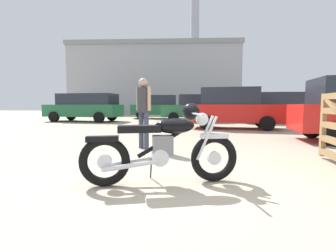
{
  "coord_description": "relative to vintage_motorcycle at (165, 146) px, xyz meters",
  "views": [
    {
      "loc": [
        0.05,
        -2.98,
        1.03
      ],
      "look_at": [
        -0.4,
        1.27,
        0.67
      ],
      "focal_mm": 26.23,
      "sensor_mm": 36.0,
      "label": 1
    }
  ],
  "objects": [
    {
      "name": "industrial_building",
      "position": [
        -4.43,
        29.02,
        3.7
      ],
      "size": [
        20.44,
        11.4,
        16.76
      ],
      "rotation": [
        0.0,
        0.0,
        0.06
      ],
      "color": "#9EA0A8",
      "rests_on": "ground_plane"
    },
    {
      "name": "dark_sedan_left",
      "position": [
        -2.35,
        15.62,
        0.43
      ],
      "size": [
        4.01,
        2.05,
        1.78
      ],
      "rotation": [
        0.0,
        0.0,
        3.22
      ],
      "color": "black",
      "rests_on": "ground_plane"
    },
    {
      "name": "vintage_motorcycle",
      "position": [
        0.0,
        0.0,
        0.0
      ],
      "size": [
        2.04,
        0.85,
        1.07
      ],
      "rotation": [
        0.0,
        0.0,
        0.25
      ],
      "color": "black",
      "rests_on": "ground_plane"
    },
    {
      "name": "blue_hatchback_right",
      "position": [
        -6.43,
        11.69,
        0.45
      ],
      "size": [
        4.86,
        2.35,
        1.74
      ],
      "rotation": [
        0.0,
        0.0,
        3.03
      ],
      "color": "black",
      "rests_on": "ground_plane"
    },
    {
      "name": "red_hatchback_near",
      "position": [
        0.45,
        12.18,
        0.34
      ],
      "size": [
        4.35,
        2.23,
        1.67
      ],
      "rotation": [
        0.0,
        0.0,
        3.24
      ],
      "color": "black",
      "rests_on": "ground_plane"
    },
    {
      "name": "white_estate_far",
      "position": [
        2.11,
        7.87,
        0.43
      ],
      "size": [
        4.06,
        2.16,
        1.78
      ],
      "rotation": [
        0.0,
        0.0,
        -0.12
      ],
      "color": "black",
      "rests_on": "ground_plane"
    },
    {
      "name": "ground_plane",
      "position": [
        0.32,
        -0.19,
        -0.49
      ],
      "size": [
        80.0,
        80.0,
        0.0
      ],
      "primitive_type": "plane",
      "color": "tan"
    },
    {
      "name": "bystander",
      "position": [
        -0.8,
        2.52,
        0.53
      ],
      "size": [
        0.39,
        0.3,
        1.66
      ],
      "rotation": [
        0.0,
        0.0,
        0.95
      ],
      "color": "#383D51",
      "rests_on": "ground_plane"
    },
    {
      "name": "silver_sedan_mid",
      "position": [
        5.27,
        11.38,
        0.45
      ],
      "size": [
        4.71,
        2.0,
        1.74
      ],
      "rotation": [
        0.0,
        0.0,
        -0.01
      ],
      "color": "black",
      "rests_on": "ground_plane"
    }
  ]
}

